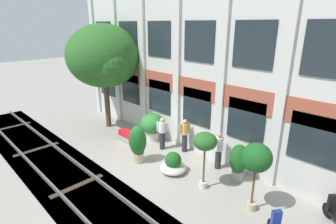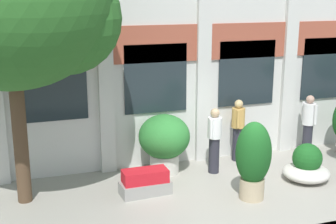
{
  "view_description": "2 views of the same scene",
  "coord_description": "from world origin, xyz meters",
  "views": [
    {
      "loc": [
        8.46,
        -6.56,
        5.87
      ],
      "look_at": [
        0.52,
        1.28,
        2.1
      ],
      "focal_mm": 28.0,
      "sensor_mm": 36.0,
      "label": 1
    },
    {
      "loc": [
        -4.57,
        -8.42,
        4.35
      ],
      "look_at": [
        -1.17,
        1.67,
        1.58
      ],
      "focal_mm": 50.0,
      "sensor_mm": 36.0,
      "label": 2
    }
  ],
  "objects": [
    {
      "name": "potted_plant_glazed_jar",
      "position": [
        3.99,
        1.7,
        0.84
      ],
      "size": [
        0.72,
        0.72,
        1.52
      ],
      "color": "gray",
      "rests_on": "ground"
    },
    {
      "name": "potted_plant_fluted_column",
      "position": [
        0.11,
        -0.18,
        0.96
      ],
      "size": [
        0.76,
        0.76,
        1.71
      ],
      "color": "tan",
      "rests_on": "ground"
    },
    {
      "name": "potted_plant_square_trough",
      "position": [
        -2.01,
        0.76,
        0.27
      ],
      "size": [
        1.13,
        0.57,
        0.56
      ],
      "color": "gray",
      "rests_on": "ground"
    },
    {
      "name": "potted_plant_stone_basin",
      "position": [
        -1.21,
        1.83,
        0.84
      ],
      "size": [
        1.25,
        1.25,
        1.47
      ],
      "color": "beige",
      "rests_on": "ground"
    },
    {
      "name": "potted_plant_wide_bowl",
      "position": [
        1.81,
        0.3,
        0.34
      ],
      "size": [
        1.09,
        1.09,
        0.9
      ],
      "color": "beige",
      "rests_on": "ground"
    },
    {
      "name": "resident_watching_tracks",
      "position": [
        0.87,
        2.04,
        0.88
      ],
      "size": [
        0.34,
        0.48,
        1.64
      ],
      "rotation": [
        0.0,
        0.0,
        -0.48
      ],
      "color": "#282833",
      "rests_on": "ground"
    },
    {
      "name": "resident_by_doorway",
      "position": [
        -0.06,
        1.45,
        0.87
      ],
      "size": [
        0.41,
        0.4,
        1.62
      ],
      "rotation": [
        0.0,
        0.0,
        -0.8
      ],
      "color": "#282833",
      "rests_on": "ground"
    },
    {
      "name": "ground_plane",
      "position": [
        0.0,
        0.0,
        0.0
      ],
      "size": [
        80.0,
        80.0,
        0.0
      ],
      "primitive_type": "plane",
      "color": "#9E998E"
    },
    {
      "name": "potted_plant_terracotta_small",
      "position": [
        3.37,
        0.32,
        1.84
      ],
      "size": [
        0.86,
        0.86,
        2.25
      ],
      "color": "beige",
      "rests_on": "ground"
    },
    {
      "name": "rail_tracks",
      "position": [
        -0.0,
        -3.01,
        -0.13
      ],
      "size": [
        22.97,
        2.8,
        0.43
      ],
      "color": "#4C473F",
      "rests_on": "ground"
    },
    {
      "name": "broadleaf_tree",
      "position": [
        -4.53,
        1.24,
        4.07
      ],
      "size": [
        4.27,
        4.07,
        5.91
      ],
      "color": "#4C3826",
      "rests_on": "ground"
    },
    {
      "name": "resident_near_plants",
      "position": [
        2.92,
        1.9,
        0.88
      ],
      "size": [
        0.34,
        0.52,
        1.64
      ],
      "rotation": [
        0.0,
        0.0,
        -2.93
      ],
      "color": "#282833",
      "rests_on": "ground"
    },
    {
      "name": "apartment_facade",
      "position": [
        0.0,
        2.64,
        4.01
      ],
      "size": [
        15.33,
        0.64,
        8.07
      ],
      "color": "silver",
      "rests_on": "ground"
    },
    {
      "name": "potted_plant_tall_urn",
      "position": [
        5.24,
        0.49,
        1.86
      ],
      "size": [
        0.95,
        0.95,
        2.4
      ],
      "color": "tan",
      "rests_on": "ground"
    }
  ]
}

